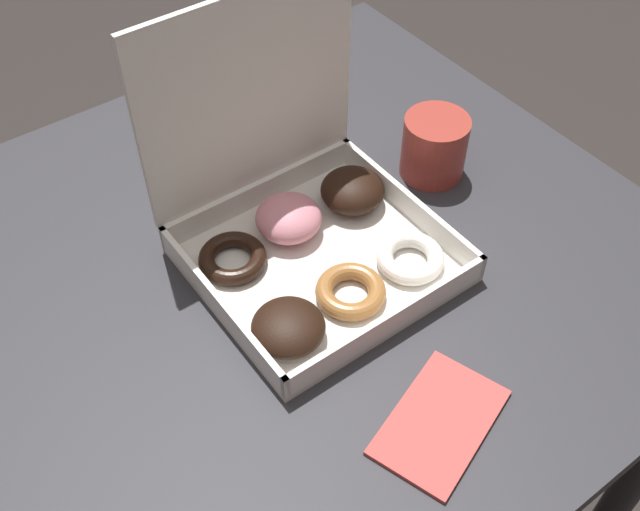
{
  "coord_description": "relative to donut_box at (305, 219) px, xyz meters",
  "views": [
    {
      "loc": [
        -0.33,
        -0.56,
        1.52
      ],
      "look_at": [
        0.05,
        -0.03,
        0.78
      ],
      "focal_mm": 42.0,
      "sensor_mm": 36.0,
      "label": 1
    }
  ],
  "objects": [
    {
      "name": "ground_plane",
      "position": [
        -0.05,
        -0.0,
        -0.82
      ],
      "size": [
        8.0,
        8.0,
        0.0
      ],
      "primitive_type": "plane",
      "color": "#2D2826"
    },
    {
      "name": "dining_table",
      "position": [
        -0.05,
        -0.0,
        -0.16
      ],
      "size": [
        1.04,
        0.92,
        0.77
      ],
      "color": "#2D2D33",
      "rests_on": "ground_plane"
    },
    {
      "name": "donut_box",
      "position": [
        0.0,
        0.0,
        0.0
      ],
      "size": [
        0.31,
        0.3,
        0.33
      ],
      "color": "silver",
      "rests_on": "dining_table"
    },
    {
      "name": "coffee_mug",
      "position": [
        0.24,
        0.02,
        -0.01
      ],
      "size": [
        0.09,
        0.09,
        0.09
      ],
      "color": "#A3382D",
      "rests_on": "dining_table"
    },
    {
      "name": "paper_napkin",
      "position": [
        -0.03,
        -0.31,
        -0.05
      ],
      "size": [
        0.19,
        0.15,
        0.01
      ],
      "color": "#CC4C47",
      "rests_on": "dining_table"
    }
  ]
}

